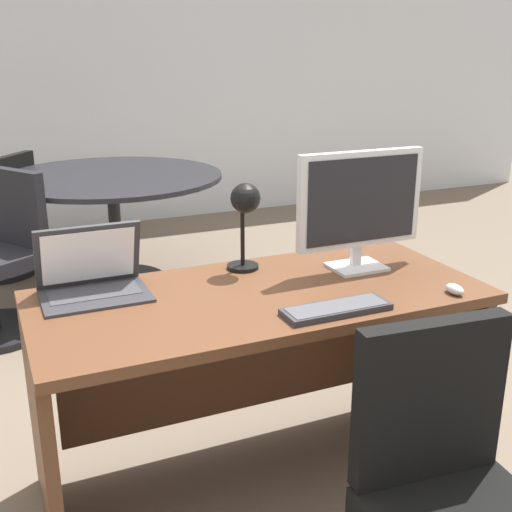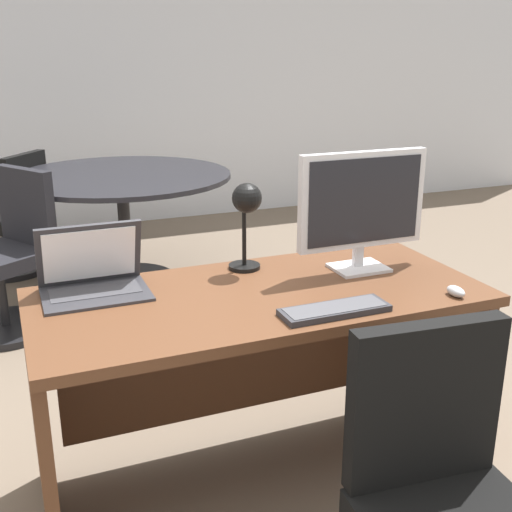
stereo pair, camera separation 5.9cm
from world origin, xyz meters
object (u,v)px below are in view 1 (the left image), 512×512
Objects in this scene: monitor at (360,203)px; keyboard at (336,309)px; desk_lamp at (245,209)px; meeting_table at (113,202)px; laptop at (91,273)px; mouse at (455,289)px; meeting_chair_near at (0,228)px; desk at (255,345)px.

monitor reaches higher than keyboard.
desk_lamp is at bearing 102.82° from keyboard.
meeting_table is at bearing 92.48° from desk_lamp.
laptop is 1.06× the size of desk_lamp.
meeting_table is at bearing 94.50° from keyboard.
mouse is (0.16, -0.36, -0.24)m from monitor.
laptop reaches higher than meeting_chair_near.
meeting_chair_near is at bearing 113.59° from mouse.
desk is 2.21m from meeting_table.
mouse is at bearing -75.73° from meeting_table.
desk is at bearing 151.32° from mouse.
mouse is (0.45, -0.03, 0.01)m from keyboard.
monitor reaches higher than meeting_table.
laptop reaches higher than desk.
desk is at bearing -175.80° from monitor.
monitor is at bearing -20.52° from desk_lamp.
laptop is 0.59m from desk_lamp.
desk is 1.08× the size of meeting_table.
mouse reaches higher than keyboard.
mouse reaches higher than meeting_table.
mouse is at bearing -3.19° from keyboard.
desk is 0.41m from keyboard.
laptop is at bearing -85.04° from meeting_chair_near.
monitor reaches higher than laptop.
laptop is 0.41× the size of meeting_chair_near.
meeting_chair_near is at bearing 107.02° from desk_lamp.
keyboard is at bearing -73.63° from meeting_chair_near.
meeting_chair_near is (-0.70, 0.55, -0.24)m from meeting_table.
meeting_table is at bearing 76.76° from laptop.
meeting_table is (-0.65, 2.54, -0.18)m from mouse.
desk is at bearing -19.05° from laptop.
monitor is at bearing -77.46° from meeting_table.
meeting_chair_near is at bearing 113.51° from monitor.
monitor is at bearing 4.20° from desk.
desk_lamp is (-0.56, 0.51, 0.22)m from mouse.
meeting_table reaches higher than desk.
desk is at bearing -102.59° from desk_lamp.
monitor is 0.59× the size of meeting_chair_near.
desk is 0.49m from desk_lamp.
meeting_table is 1.66× the size of meeting_chair_near.
monitor is at bearing -8.82° from laptop.
keyboard is 1.06× the size of desk_lamp.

